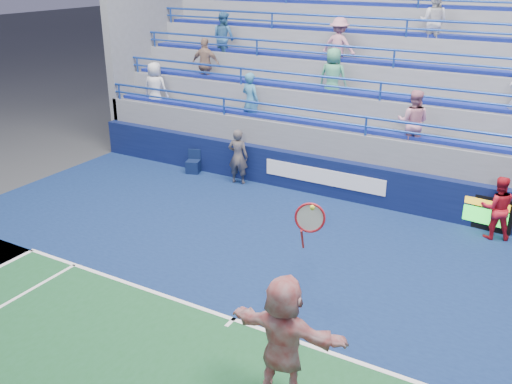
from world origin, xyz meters
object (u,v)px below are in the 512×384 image
Objects in this scene: tennis_player at (284,337)px; line_judge at (238,157)px; ball_girl at (497,208)px; serve_speed_board at (486,213)px; judge_chair at (194,166)px.

tennis_player is 1.95× the size of line_judge.
tennis_player reaches higher than line_judge.
line_judge reaches higher than ball_girl.
serve_speed_board is 1.80× the size of judge_chair.
ball_girl is at bearing 75.12° from tennis_player.
judge_chair is at bearing -13.22° from line_judge.
serve_speed_board is 6.96m from line_judge.
ball_girl reaches higher than serve_speed_board.
serve_speed_board is at bearing 1.77° from judge_chair.
tennis_player reaches higher than ball_girl.
judge_chair is 0.46× the size of ball_girl.
line_judge is (-5.29, 7.29, -0.19)m from tennis_player.
serve_speed_board is at bearing -73.01° from ball_girl.
ball_girl is at bearing -0.68° from judge_chair.
judge_chair is at bearing -178.23° from serve_speed_board.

